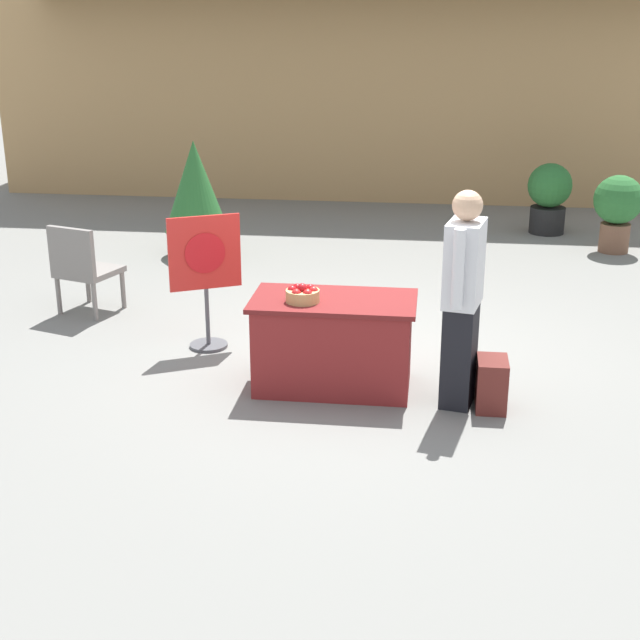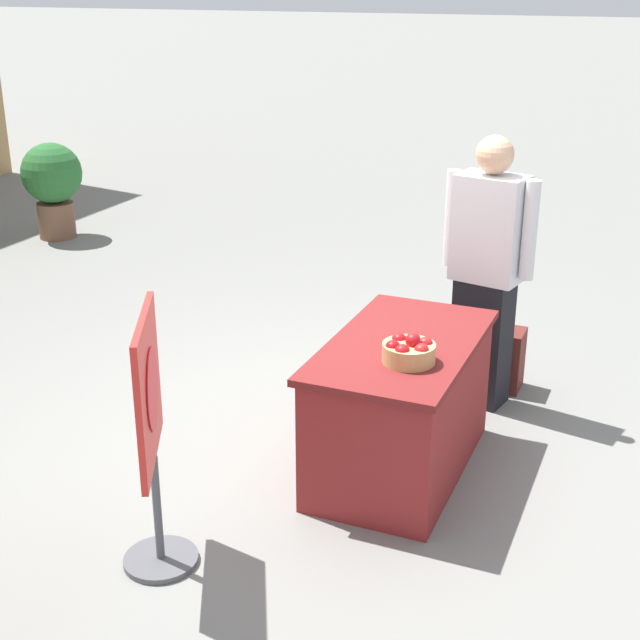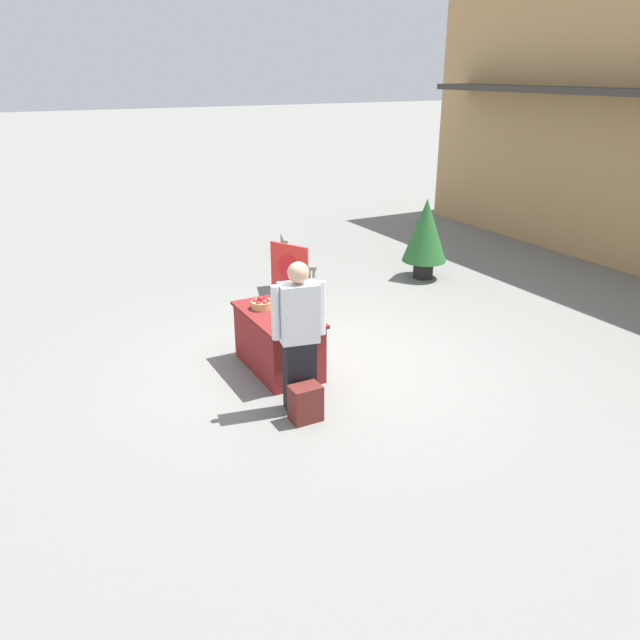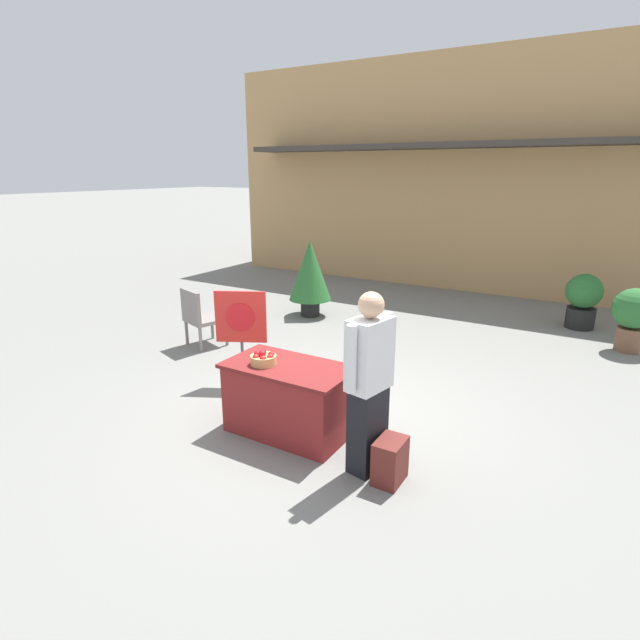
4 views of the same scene
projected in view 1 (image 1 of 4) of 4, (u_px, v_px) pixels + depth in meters
ground_plane at (357, 361)px, 8.12m from camera, size 120.00×120.00×0.00m
storefront_building at (370, 32)px, 15.82m from camera, size 12.21×4.99×5.27m
display_table at (334, 343)px, 7.45m from camera, size 1.36×0.75×0.78m
apple_basket at (303, 294)px, 7.23m from camera, size 0.28×0.28×0.16m
person_visitor at (462, 298)px, 6.96m from camera, size 0.34×0.60×1.75m
backpack at (492, 384)px, 7.10m from camera, size 0.24×0.34×0.42m
poster_board at (206, 274)px, 8.23m from camera, size 0.61×0.36×1.27m
patio_chair at (82, 266)px, 9.21m from camera, size 0.69×0.69×0.96m
potted_plant_near_right at (618, 207)px, 11.57m from camera, size 0.63×0.63×1.01m
potted_plant_far_left at (195, 189)px, 11.30m from camera, size 0.82×0.82×1.49m
potted_plant_near_left at (549, 195)px, 12.58m from camera, size 0.62×0.62×0.99m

